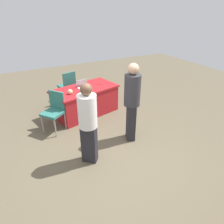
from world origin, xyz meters
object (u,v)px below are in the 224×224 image
at_px(chair_aisle, 68,85).
at_px(person_attendee_browsing, 88,121).
at_px(yarn_ball, 70,92).
at_px(scissors_red, 99,84).
at_px(chair_tucked_left, 54,109).
at_px(table_foreground, 85,101).
at_px(laptop_silver, 83,86).
at_px(person_presenter, 132,99).

bearing_deg(chair_aisle, person_attendee_browsing, -113.65).
xyz_separation_m(person_attendee_browsing, yarn_ball, (-0.21, -1.69, -0.08)).
xyz_separation_m(chair_aisle, scissors_red, (-0.64, 0.93, 0.21)).
height_order(chair_tucked_left, yarn_ball, chair_tucked_left).
bearing_deg(chair_tucked_left, yarn_ball, -99.31).
xyz_separation_m(table_foreground, scissors_red, (-0.48, -0.08, 0.38)).
relative_size(laptop_silver, yarn_ball, 2.71).
xyz_separation_m(chair_aisle, yarn_ball, (0.30, 1.23, 0.26)).
bearing_deg(chair_tucked_left, laptop_silver, -97.99).
bearing_deg(chair_tucked_left, table_foreground, -100.06).
bearing_deg(scissors_red, yarn_ball, -119.50).
distance_m(table_foreground, scissors_red, 0.61).
relative_size(person_presenter, laptop_silver, 5.19).
xyz_separation_m(chair_tucked_left, chair_aisle, (-0.79, -1.48, -0.01)).
height_order(table_foreground, person_presenter, person_presenter).
height_order(person_attendee_browsing, yarn_ball, person_attendee_browsing).
height_order(yarn_ball, scissors_red, yarn_ball).
bearing_deg(yarn_ball, person_presenter, 122.59).
xyz_separation_m(chair_tucked_left, scissors_red, (-1.43, -0.55, 0.20)).
bearing_deg(person_presenter, scissors_red, 22.61).
bearing_deg(chair_aisle, chair_tucked_left, -131.84).
height_order(chair_aisle, laptop_silver, same).
height_order(laptop_silver, yarn_ball, laptop_silver).
relative_size(table_foreground, chair_tucked_left, 1.96).
bearing_deg(chair_tucked_left, person_presenter, -166.36).
bearing_deg(scissors_red, person_attendee_browsing, -77.17).
bearing_deg(person_attendee_browsing, table_foreground, -67.71).
height_order(table_foreground, scissors_red, scissors_red).
height_order(table_foreground, yarn_ball, yarn_ball).
relative_size(person_attendee_browsing, scissors_red, 8.97).
relative_size(chair_tucked_left, person_presenter, 0.55).
bearing_deg(scissors_red, person_presenter, -48.36).
relative_size(table_foreground, person_presenter, 1.08).
bearing_deg(person_attendee_browsing, laptop_silver, -66.99).
xyz_separation_m(chair_tucked_left, person_presenter, (-1.40, 1.16, 0.42)).
distance_m(person_presenter, laptop_silver, 1.75).
bearing_deg(laptop_silver, chair_tucked_left, 24.53).
distance_m(person_attendee_browsing, laptop_silver, 2.06).
xyz_separation_m(person_presenter, yarn_ball, (0.91, -1.42, -0.17)).
bearing_deg(yarn_ball, chair_tucked_left, 27.32).
bearing_deg(table_foreground, scissors_red, -170.71).
xyz_separation_m(chair_tucked_left, laptop_silver, (-0.94, -0.51, 0.23)).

